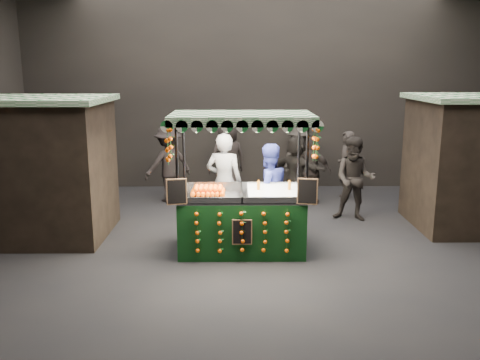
{
  "coord_description": "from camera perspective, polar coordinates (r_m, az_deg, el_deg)",
  "views": [
    {
      "loc": [
        -0.57,
        -8.25,
        3.12
      ],
      "look_at": [
        -0.5,
        0.67,
        1.14
      ],
      "focal_mm": 38.08,
      "sensor_mm": 36.0,
      "label": 1
    }
  ],
  "objects": [
    {
      "name": "shopper_4",
      "position": [
        12.35,
        -1.4,
        2.35
      ],
      "size": [
        1.08,
        0.91,
        1.87
      ],
      "rotation": [
        0.0,
        0.0,
        3.55
      ],
      "color": "black",
      "rests_on": "ground"
    },
    {
      "name": "vendor_blue",
      "position": [
        9.48,
        3.16,
        -1.16
      ],
      "size": [
        1.05,
        0.96,
        1.75
      ],
      "rotation": [
        0.0,
        0.0,
        3.57
      ],
      "color": "navy",
      "rests_on": "ground"
    },
    {
      "name": "ground",
      "position": [
        8.84,
        3.29,
        -8.16
      ],
      "size": [
        12.0,
        12.0,
        0.0
      ],
      "primitive_type": "plane",
      "color": "black",
      "rests_on": "ground"
    },
    {
      "name": "shopper_7",
      "position": [
        12.07,
        -8.04,
        1.79
      ],
      "size": [
        1.33,
        1.18,
        1.79
      ],
      "rotation": [
        0.0,
        0.0,
        -2.58
      ],
      "color": "black",
      "rests_on": "ground"
    },
    {
      "name": "shopper_1",
      "position": [
        10.72,
        12.74,
        0.11
      ],
      "size": [
        1.02,
        0.91,
        1.74
      ],
      "rotation": [
        0.0,
        0.0,
        -0.34
      ],
      "color": "black",
      "rests_on": "ground"
    },
    {
      "name": "shopper_0",
      "position": [
        11.51,
        -19.14,
        0.21
      ],
      "size": [
        0.64,
        0.48,
        1.6
      ],
      "rotation": [
        0.0,
        0.0,
        0.17
      ],
      "color": "black",
      "rests_on": "ground"
    },
    {
      "name": "shopper_6",
      "position": [
        12.48,
        11.76,
        1.64
      ],
      "size": [
        0.4,
        0.6,
        1.64
      ],
      "rotation": [
        0.0,
        0.0,
        -1.59
      ],
      "color": "#2C2623",
      "rests_on": "ground"
    },
    {
      "name": "shopper_2",
      "position": [
        11.81,
        8.02,
        1.03
      ],
      "size": [
        1.0,
        0.74,
        1.58
      ],
      "rotation": [
        0.0,
        0.0,
        2.71
      ],
      "color": "#292322",
      "rests_on": "ground"
    },
    {
      "name": "vendor_grey",
      "position": [
        9.77,
        -1.78,
        -0.27
      ],
      "size": [
        0.77,
        0.58,
        1.91
      ],
      "rotation": [
        0.0,
        0.0,
        2.96
      ],
      "color": "slate",
      "rests_on": "ground"
    },
    {
      "name": "market_hall",
      "position": [
        8.27,
        3.6,
        14.33
      ],
      "size": [
        12.1,
        10.1,
        5.05
      ],
      "color": "black",
      "rests_on": "ground"
    },
    {
      "name": "neighbour_stall_left",
      "position": [
        10.17,
        -22.58,
        1.31
      ],
      "size": [
        3.0,
        2.2,
        2.6
      ],
      "color": "black",
      "rests_on": "ground"
    },
    {
      "name": "shopper_5",
      "position": [
        11.9,
        6.29,
        1.19
      ],
      "size": [
        1.37,
        1.38,
        1.59
      ],
      "rotation": [
        0.0,
        0.0,
        2.35
      ],
      "color": "black",
      "rests_on": "ground"
    },
    {
      "name": "juice_stall",
      "position": [
        8.71,
        0.27,
        -3.36
      ],
      "size": [
        2.45,
        1.44,
        2.38
      ],
      "color": "black",
      "rests_on": "ground"
    },
    {
      "name": "shopper_3",
      "position": [
        13.15,
        6.58,
        2.44
      ],
      "size": [
        1.21,
        1.19,
        1.67
      ],
      "rotation": [
        0.0,
        0.0,
        0.76
      ],
      "color": "#2C2824",
      "rests_on": "ground"
    }
  ]
}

